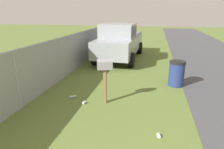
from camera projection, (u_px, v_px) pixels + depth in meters
The scene contains 7 objects.
mailbox at pixel (105, 68), 5.94m from camera, with size 0.34×0.49×1.41m.
pickup_truck at pixel (120, 41), 11.62m from camera, with size 5.51×2.37×2.09m.
trash_bin at pixel (177, 73), 7.57m from camera, with size 0.60×0.60×0.96m.
fence_section at pixel (74, 51), 9.53m from camera, with size 19.68×0.07×1.74m.
litter_bottle_near_hydrant at pixel (73, 97), 6.62m from camera, with size 0.07×0.07×0.22m, color #B2D8BF.
litter_cup_midfield_b at pixel (159, 135), 4.54m from camera, with size 0.08×0.08×0.10m, color white.
litter_cup_by_mailbox at pixel (84, 103), 6.18m from camera, with size 0.08×0.08×0.10m, color white.
Camera 1 is at (0.43, -0.52, 2.73)m, focal length 32.07 mm.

